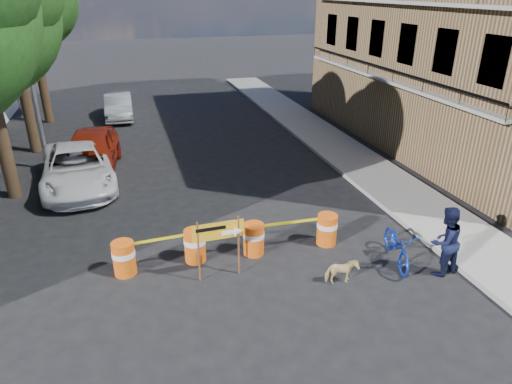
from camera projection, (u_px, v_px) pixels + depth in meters
ground at (259, 277)px, 11.50m from camera, size 120.00×120.00×0.00m
sidewalk_east at (365, 167)px, 18.29m from camera, size 2.40×40.00×0.15m
apartment_building at (480, 5)px, 19.07m from camera, size 8.00×16.00×12.00m
streetlamp at (28, 57)px, 16.52m from camera, size 1.25×0.18×8.00m
barrel_far_left at (124, 258)px, 11.45m from camera, size 0.58×0.58×0.90m
barrel_mid_left at (195, 245)px, 12.02m from camera, size 0.58×0.58×0.90m
barrel_mid_right at (254, 238)px, 12.33m from camera, size 0.58×0.58×0.90m
barrel_far_right at (327, 229)px, 12.81m from camera, size 0.58×0.58×0.90m
detour_sign at (224, 235)px, 11.05m from camera, size 1.28×0.24×1.65m
pedestrian at (445, 241)px, 11.30m from camera, size 1.01×0.85×1.84m
bicycle at (400, 230)px, 11.72m from camera, size 0.92×1.17×1.95m
dog at (342, 272)px, 11.13m from camera, size 0.81×0.41×0.66m
suv_white at (78, 167)px, 16.45m from camera, size 2.85×5.45×1.47m
sedan_red at (91, 152)px, 17.77m from camera, size 2.32×4.95×1.64m
sedan_silver at (119, 106)px, 25.16m from camera, size 1.44×4.09×1.34m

